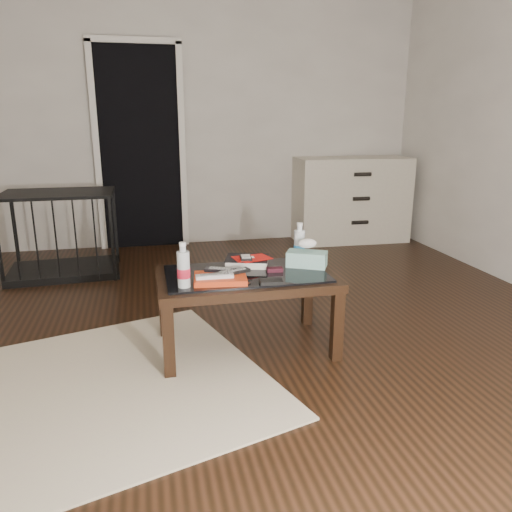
{
  "coord_description": "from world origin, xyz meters",
  "views": [
    {
      "loc": [
        -0.39,
        -2.79,
        1.32
      ],
      "look_at": [
        0.22,
        -0.11,
        0.55
      ],
      "focal_mm": 35.0,
      "sensor_mm": 36.0,
      "label": 1
    }
  ],
  "objects_px": {
    "dresser": "(351,200)",
    "water_bottle_left": "(183,265)",
    "tissue_box": "(307,259)",
    "textbook": "(247,261)",
    "water_bottle_right": "(299,242)",
    "pet_crate": "(63,248)",
    "coffee_table": "(246,283)"
  },
  "relations": [
    {
      "from": "water_bottle_left",
      "to": "coffee_table",
      "type": "bearing_deg",
      "value": 24.72
    },
    {
      "from": "coffee_table",
      "to": "water_bottle_right",
      "type": "bearing_deg",
      "value": 24.8
    },
    {
      "from": "water_bottle_right",
      "to": "textbook",
      "type": "bearing_deg",
      "value": -176.59
    },
    {
      "from": "pet_crate",
      "to": "water_bottle_right",
      "type": "relative_size",
      "value": 3.92
    },
    {
      "from": "coffee_table",
      "to": "water_bottle_left",
      "type": "relative_size",
      "value": 4.2
    },
    {
      "from": "water_bottle_left",
      "to": "tissue_box",
      "type": "height_order",
      "value": "water_bottle_left"
    },
    {
      "from": "textbook",
      "to": "pet_crate",
      "type": "bearing_deg",
      "value": 145.71
    },
    {
      "from": "textbook",
      "to": "water_bottle_right",
      "type": "relative_size",
      "value": 1.05
    },
    {
      "from": "pet_crate",
      "to": "water_bottle_left",
      "type": "distance_m",
      "value": 2.14
    },
    {
      "from": "dresser",
      "to": "tissue_box",
      "type": "height_order",
      "value": "dresser"
    },
    {
      "from": "textbook",
      "to": "water_bottle_right",
      "type": "bearing_deg",
      "value": 20.35
    },
    {
      "from": "dresser",
      "to": "textbook",
      "type": "height_order",
      "value": "dresser"
    },
    {
      "from": "water_bottle_right",
      "to": "coffee_table",
      "type": "bearing_deg",
      "value": -155.2
    },
    {
      "from": "dresser",
      "to": "water_bottle_left",
      "type": "xyz_separation_m",
      "value": [
        -2.01,
        -2.53,
        0.13
      ]
    },
    {
      "from": "textbook",
      "to": "water_bottle_right",
      "type": "height_order",
      "value": "water_bottle_right"
    },
    {
      "from": "pet_crate",
      "to": "tissue_box",
      "type": "xyz_separation_m",
      "value": [
        1.62,
        -1.7,
        0.28
      ]
    },
    {
      "from": "textbook",
      "to": "water_bottle_left",
      "type": "xyz_separation_m",
      "value": [
        -0.4,
        -0.32,
        0.1
      ]
    },
    {
      "from": "coffee_table",
      "to": "textbook",
      "type": "bearing_deg",
      "value": 75.59
    },
    {
      "from": "textbook",
      "to": "water_bottle_right",
      "type": "xyz_separation_m",
      "value": [
        0.33,
        0.02,
        0.1
      ]
    },
    {
      "from": "dresser",
      "to": "water_bottle_left",
      "type": "bearing_deg",
      "value": -126.76
    },
    {
      "from": "dresser",
      "to": "water_bottle_right",
      "type": "height_order",
      "value": "dresser"
    },
    {
      "from": "tissue_box",
      "to": "water_bottle_right",
      "type": "bearing_deg",
      "value": 121.4
    },
    {
      "from": "dresser",
      "to": "pet_crate",
      "type": "distance_m",
      "value": 2.97
    },
    {
      "from": "coffee_table",
      "to": "dresser",
      "type": "bearing_deg",
      "value": 55.13
    },
    {
      "from": "pet_crate",
      "to": "water_bottle_left",
      "type": "bearing_deg",
      "value": -68.51
    },
    {
      "from": "water_bottle_right",
      "to": "pet_crate",
      "type": "bearing_deg",
      "value": 135.63
    },
    {
      "from": "dresser",
      "to": "textbook",
      "type": "xyz_separation_m",
      "value": [
        -1.61,
        -2.22,
        0.03
      ]
    },
    {
      "from": "textbook",
      "to": "water_bottle_left",
      "type": "bearing_deg",
      "value": -124.69
    },
    {
      "from": "dresser",
      "to": "textbook",
      "type": "distance_m",
      "value": 2.74
    },
    {
      "from": "pet_crate",
      "to": "water_bottle_right",
      "type": "distance_m",
      "value": 2.28
    },
    {
      "from": "pet_crate",
      "to": "textbook",
      "type": "bearing_deg",
      "value": -54.48
    },
    {
      "from": "coffee_table",
      "to": "tissue_box",
      "type": "height_order",
      "value": "tissue_box"
    }
  ]
}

